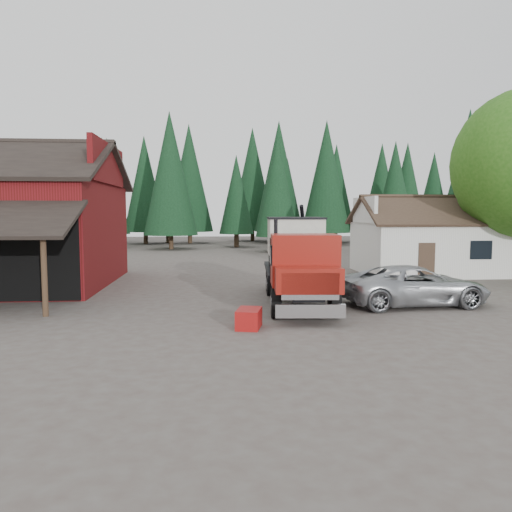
{
  "coord_description": "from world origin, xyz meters",
  "views": [
    {
      "loc": [
        0.28,
        -15.53,
        3.6
      ],
      "look_at": [
        1.98,
        5.0,
        1.8
      ],
      "focal_mm": 35.0,
      "sensor_mm": 36.0,
      "label": 1
    }
  ],
  "objects": [
    {
      "name": "near_pine_d",
      "position": [
        -4.0,
        34.0,
        7.39
      ],
      "size": [
        5.28,
        5.28,
        13.4
      ],
      "color": "#382619",
      "rests_on": "ground"
    },
    {
      "name": "ground",
      "position": [
        0.0,
        0.0,
        0.0
      ],
      "size": [
        120.0,
        120.0,
        0.0
      ],
      "primitive_type": "plane",
      "color": "#4A3F3A",
      "rests_on": "ground"
    },
    {
      "name": "equip_box",
      "position": [
        1.33,
        -0.22,
        0.3
      ],
      "size": [
        0.93,
        1.23,
        0.6
      ],
      "primitive_type": "cube",
      "rotation": [
        0.0,
        0.0,
        -0.22
      ],
      "color": "maroon",
      "rests_on": "ground"
    },
    {
      "name": "conifer_backdrop",
      "position": [
        0.0,
        42.0,
        0.0
      ],
      "size": [
        76.0,
        16.0,
        16.0
      ],
      "primitive_type": null,
      "color": "black",
      "rests_on": "ground"
    },
    {
      "name": "feed_truck",
      "position": [
        3.58,
        4.03,
        1.84
      ],
      "size": [
        2.95,
        8.89,
        3.95
      ],
      "rotation": [
        0.0,
        0.0,
        -0.07
      ],
      "color": "black",
      "rests_on": "ground"
    },
    {
      "name": "farmhouse",
      "position": [
        13.0,
        13.0,
        1.67
      ],
      "size": [
        8.6,
        6.42,
        4.65
      ],
      "color": "silver",
      "rests_on": "ground"
    },
    {
      "name": "near_pine_b",
      "position": [
        6.0,
        30.0,
        5.89
      ],
      "size": [
        3.96,
        3.96,
        10.4
      ],
      "color": "#382619",
      "rests_on": "ground"
    },
    {
      "name": "silver_car",
      "position": [
        8.0,
        3.0,
        0.78
      ],
      "size": [
        5.79,
        3.01,
        1.56
      ],
      "primitive_type": "imported",
      "rotation": [
        0.0,
        0.0,
        1.65
      ],
      "color": "#A8ABAF",
      "rests_on": "ground"
    },
    {
      "name": "near_pine_c",
      "position": [
        22.0,
        26.0,
        6.89
      ],
      "size": [
        4.84,
        4.84,
        12.4
      ],
      "color": "#382619",
      "rests_on": "ground"
    }
  ]
}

